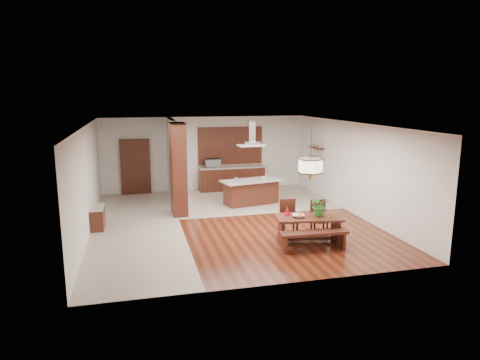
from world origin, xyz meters
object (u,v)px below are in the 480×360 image
object	(u,v)px
hallway_console	(98,218)
fruit_bowl	(298,216)
foliage_plant	(319,205)
dining_bench	(314,241)
range_hood	(251,133)
island_cup	(264,178)
microwave	(212,163)
dining_table	(309,223)
pendant_lantern	(311,156)
dining_chair_right	(319,218)
kitchen_island	(251,192)
dining_chair_left	(289,218)

from	to	relation	value
hallway_console	fruit_bowl	size ratio (longest dim) A/B	2.95
foliage_plant	fruit_bowl	world-z (taller)	foliage_plant
dining_bench	range_hood	size ratio (longest dim) A/B	1.89
foliage_plant	island_cup	world-z (taller)	foliage_plant
hallway_console	microwave	xyz separation A→B (m)	(4.04, 4.02, 0.80)
dining_table	microwave	size ratio (longest dim) A/B	2.97
dining_table	range_hood	bearing A→B (deg)	95.39
foliage_plant	microwave	distance (m)	6.72
dining_table	fruit_bowl	size ratio (longest dim) A/B	5.91
foliage_plant	island_cup	xyz separation A→B (m)	(-0.26, 4.01, -0.04)
pendant_lantern	foliage_plant	bearing A→B (deg)	0.67
dining_table	range_hood	world-z (taller)	range_hood
hallway_console	dining_chair_right	size ratio (longest dim) A/B	0.92
microwave	dining_table	bearing A→B (deg)	-82.70
dining_bench	island_cup	world-z (taller)	island_cup
foliage_plant	island_cup	distance (m)	4.01
pendant_lantern	fruit_bowl	distance (m)	1.55
range_hood	pendant_lantern	bearing A→B (deg)	-84.61
microwave	fruit_bowl	bearing A→B (deg)	-85.16
fruit_bowl	island_cup	bearing A→B (deg)	85.50
kitchen_island	fruit_bowl	bearing A→B (deg)	-100.93
range_hood	hallway_console	bearing A→B (deg)	-161.79
dining_bench	dining_chair_right	xyz separation A→B (m)	(0.59, 1.01, 0.24)
kitchen_island	range_hood	world-z (taller)	range_hood
island_cup	dining_bench	bearing A→B (deg)	-91.60
foliage_plant	fruit_bowl	xyz separation A→B (m)	(-0.57, -0.00, -0.24)
pendant_lantern	kitchen_island	xyz separation A→B (m)	(-0.39, 4.13, -1.80)
dining_chair_right	microwave	xyz separation A→B (m)	(-1.80, 6.10, 0.63)
hallway_console	dining_chair_right	bearing A→B (deg)	-19.54
dining_table	dining_bench	xyz separation A→B (m)	(-0.10, -0.59, -0.27)
dining_chair_right	range_hood	size ratio (longest dim) A/B	1.07
hallway_console	dining_bench	world-z (taller)	hallway_console
microwave	hallway_console	bearing A→B (deg)	-139.20
dining_chair_right	island_cup	bearing A→B (deg)	106.51
dining_table	dining_chair_left	xyz separation A→B (m)	(-0.32, 0.57, -0.01)
dining_bench	foliage_plant	world-z (taller)	foliage_plant
dining_bench	pendant_lantern	xyz separation A→B (m)	(0.10, 0.59, 2.01)
dining_table	island_cup	size ratio (longest dim) A/B	13.04
dining_chair_left	foliage_plant	distance (m)	0.95
pendant_lantern	range_hood	size ratio (longest dim) A/B	1.46
pendant_lantern	island_cup	bearing A→B (deg)	89.62
dining_chair_left	microwave	size ratio (longest dim) A/B	1.66
dining_bench	fruit_bowl	xyz separation A→B (m)	(-0.19, 0.58, 0.48)
dining_chair_right	kitchen_island	size ratio (longest dim) A/B	0.43
dining_chair_left	kitchen_island	distance (m)	3.57
hallway_console	pendant_lantern	size ratio (longest dim) A/B	0.67
kitchen_island	microwave	xyz separation A→B (m)	(-0.92, 2.39, 0.67)
pendant_lantern	island_cup	world-z (taller)	pendant_lantern
fruit_bowl	island_cup	world-z (taller)	island_cup
foliage_plant	microwave	xyz separation A→B (m)	(-1.60, 6.52, 0.16)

